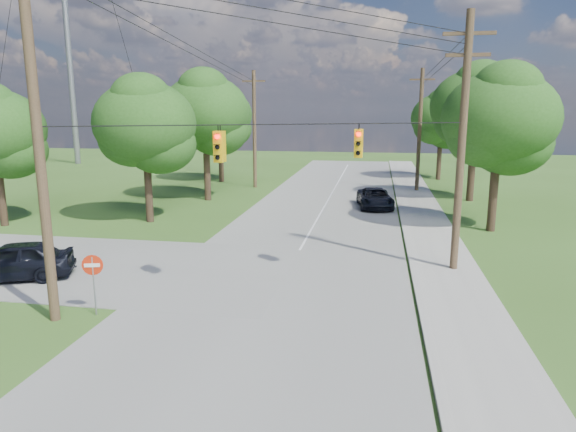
% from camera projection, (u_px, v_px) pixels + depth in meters
% --- Properties ---
extents(ground, '(140.00, 140.00, 0.00)m').
position_uv_depth(ground, '(185.00, 335.00, 15.54)').
color(ground, '#34561C').
rests_on(ground, ground).
extents(main_road, '(10.00, 100.00, 0.03)m').
position_uv_depth(main_road, '(281.00, 284.00, 20.03)').
color(main_road, gray).
rests_on(main_road, ground).
extents(sidewalk_east, '(2.60, 100.00, 0.12)m').
position_uv_depth(sidewalk_east, '(459.00, 294.00, 18.90)').
color(sidewalk_east, '#ACA9A1').
rests_on(sidewalk_east, ground).
extents(pole_sw, '(2.00, 0.32, 12.00)m').
position_uv_depth(pole_sw, '(37.00, 126.00, 15.44)').
color(pole_sw, brown).
rests_on(pole_sw, ground).
extents(pole_ne, '(2.00, 0.32, 10.50)m').
position_uv_depth(pole_ne, '(462.00, 141.00, 20.66)').
color(pole_ne, brown).
rests_on(pole_ne, ground).
extents(pole_north_e, '(2.00, 0.32, 10.00)m').
position_uv_depth(pole_north_e, '(420.00, 129.00, 41.95)').
color(pole_north_e, brown).
rests_on(pole_north_e, ground).
extents(pole_north_w, '(2.00, 0.32, 10.00)m').
position_uv_depth(pole_north_w, '(254.00, 128.00, 44.29)').
color(pole_north_w, brown).
rests_on(pole_north_w, ground).
extents(power_lines, '(13.93, 29.62, 4.93)m').
position_uv_depth(power_lines, '(295.00, 58.00, 24.57)').
color(power_lines, black).
rests_on(power_lines, ground).
extents(traffic_signals, '(4.91, 3.27, 1.05)m').
position_uv_depth(traffic_signals, '(292.00, 144.00, 18.27)').
color(traffic_signals, '#E3AD0D').
rests_on(traffic_signals, ground).
extents(tree_w_near, '(6.00, 6.00, 8.40)m').
position_uv_depth(tree_w_near, '(145.00, 123.00, 30.16)').
color(tree_w_near, '#432E21').
rests_on(tree_w_near, ground).
extents(tree_w_mid, '(6.40, 6.40, 9.22)m').
position_uv_depth(tree_w_mid, '(205.00, 112.00, 37.57)').
color(tree_w_mid, '#432E21').
rests_on(tree_w_mid, ground).
extents(tree_w_far, '(6.00, 6.00, 8.73)m').
position_uv_depth(tree_w_far, '(220.00, 115.00, 47.62)').
color(tree_w_far, '#432E21').
rests_on(tree_w_far, ground).
extents(tree_e_near, '(6.20, 6.20, 8.81)m').
position_uv_depth(tree_e_near, '(500.00, 118.00, 27.70)').
color(tree_e_near, '#432E21').
rests_on(tree_e_near, ground).
extents(tree_e_mid, '(6.60, 6.60, 9.64)m').
position_uv_depth(tree_e_mid, '(476.00, 107.00, 37.13)').
color(tree_e_mid, '#432E21').
rests_on(tree_e_mid, ground).
extents(tree_e_far, '(5.80, 5.80, 8.32)m').
position_uv_depth(tree_e_far, '(442.00, 118.00, 49.08)').
color(tree_e_far, '#432E21').
rests_on(tree_e_far, ground).
extents(car_cross_dark, '(4.91, 3.49, 1.55)m').
position_uv_depth(car_cross_dark, '(13.00, 261.00, 20.39)').
color(car_cross_dark, black).
rests_on(car_cross_dark, cross_road).
extents(car_main_north, '(2.82, 5.06, 1.34)m').
position_uv_depth(car_main_north, '(375.00, 198.00, 35.61)').
color(car_main_north, black).
rests_on(car_main_north, main_road).
extents(do_not_enter_sign, '(0.68, 0.21, 2.07)m').
position_uv_depth(do_not_enter_sign, '(93.00, 271.00, 16.78)').
color(do_not_enter_sign, gray).
rests_on(do_not_enter_sign, ground).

